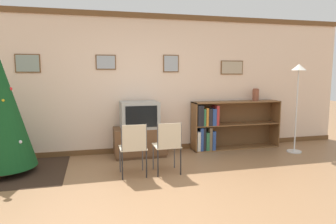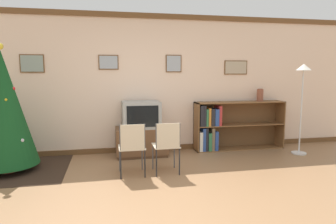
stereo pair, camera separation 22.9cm
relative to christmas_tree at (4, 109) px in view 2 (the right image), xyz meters
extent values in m
plane|color=#936B47|center=(2.30, -1.63, -1.01)|extent=(24.00, 24.00, 0.00)
cube|color=beige|center=(2.30, 0.82, 0.34)|extent=(8.89, 0.08, 2.70)
cube|color=brown|center=(2.30, 0.77, 1.64)|extent=(8.89, 0.03, 0.10)
cube|color=brown|center=(2.30, 0.77, -0.96)|extent=(8.89, 0.03, 0.10)
cube|color=brown|center=(0.27, 0.77, 0.73)|extent=(0.42, 0.02, 0.33)
cube|color=gray|center=(0.27, 0.76, 0.73)|extent=(0.38, 0.01, 0.29)
cube|color=brown|center=(1.63, 0.77, 0.76)|extent=(0.37, 0.02, 0.28)
cube|color=#9EA8B2|center=(1.63, 0.76, 0.76)|extent=(0.34, 0.01, 0.24)
cube|color=brown|center=(2.90, 0.77, 0.74)|extent=(0.32, 0.02, 0.34)
cube|color=#9EA8B2|center=(2.90, 0.76, 0.74)|extent=(0.28, 0.01, 0.30)
cube|color=brown|center=(4.22, 0.77, 0.67)|extent=(0.50, 0.02, 0.29)
cube|color=tan|center=(4.22, 0.76, 0.67)|extent=(0.46, 0.01, 0.25)
cube|color=#332319|center=(0.00, 0.00, -1.00)|extent=(1.83, 1.58, 0.01)
cylinder|color=maroon|center=(0.00, 0.00, -0.95)|extent=(0.36, 0.36, 0.10)
cone|color=#14471E|center=(0.00, 0.00, 0.01)|extent=(0.96, 0.96, 1.81)
sphere|color=yellow|center=(0.00, 0.00, 0.96)|extent=(0.10, 0.10, 0.10)
sphere|color=gold|center=(0.09, -0.18, 0.16)|extent=(0.04, 0.04, 0.04)
sphere|color=silver|center=(-0.03, 0.08, 0.56)|extent=(0.05, 0.05, 0.05)
sphere|color=red|center=(0.18, 0.35, -0.63)|extent=(0.04, 0.04, 0.04)
sphere|color=silver|center=(0.29, -0.21, -0.47)|extent=(0.06, 0.06, 0.06)
sphere|color=red|center=(0.15, 0.00, 0.32)|extent=(0.05, 0.05, 0.05)
sphere|color=gold|center=(-0.02, 0.07, 0.63)|extent=(0.04, 0.04, 0.04)
cube|color=#4C311E|center=(2.21, 0.47, -0.98)|extent=(0.92, 0.53, 0.05)
cube|color=brown|center=(2.21, 0.47, -0.71)|extent=(0.96, 0.55, 0.49)
cube|color=#9E9E99|center=(2.21, 0.47, -0.22)|extent=(0.70, 0.51, 0.50)
cube|color=black|center=(2.21, 0.22, -0.22)|extent=(0.57, 0.01, 0.39)
cube|color=beige|center=(1.94, -0.57, -0.58)|extent=(0.40, 0.40, 0.02)
cube|color=beige|center=(1.94, -0.76, -0.38)|extent=(0.35, 0.01, 0.38)
cylinder|color=#4C4C51|center=(1.76, -0.39, -0.80)|extent=(0.02, 0.02, 0.42)
cylinder|color=#4C4C51|center=(2.12, -0.39, -0.80)|extent=(0.02, 0.02, 0.42)
cylinder|color=#4C4C51|center=(1.76, -0.75, -0.80)|extent=(0.02, 0.02, 0.42)
cylinder|color=#4C4C51|center=(2.12, -0.75, -0.80)|extent=(0.02, 0.02, 0.42)
cylinder|color=#4C4C51|center=(1.76, -0.75, -0.60)|extent=(0.02, 0.02, 0.82)
cylinder|color=#4C4C51|center=(2.12, -0.75, -0.60)|extent=(0.02, 0.02, 0.82)
cube|color=beige|center=(2.48, -0.57, -0.58)|extent=(0.40, 0.40, 0.02)
cube|color=beige|center=(2.48, -0.76, -0.38)|extent=(0.35, 0.01, 0.38)
cylinder|color=#4C4C51|center=(2.30, -0.39, -0.80)|extent=(0.02, 0.02, 0.42)
cylinder|color=#4C4C51|center=(2.66, -0.39, -0.80)|extent=(0.02, 0.02, 0.42)
cylinder|color=#4C4C51|center=(2.30, -0.75, -0.80)|extent=(0.02, 0.02, 0.42)
cylinder|color=#4C4C51|center=(2.66, -0.75, -0.80)|extent=(0.02, 0.02, 0.42)
cylinder|color=#4C4C51|center=(2.30, -0.75, -0.60)|extent=(0.02, 0.02, 0.82)
cylinder|color=#4C4C51|center=(2.66, -0.75, -0.60)|extent=(0.02, 0.02, 0.82)
cube|color=brown|center=(3.32, 0.58, -0.52)|extent=(0.02, 0.36, 0.98)
cube|color=brown|center=(5.17, 0.58, -0.52)|extent=(0.02, 0.36, 0.98)
cube|color=brown|center=(4.25, 0.58, -0.04)|extent=(1.87, 0.36, 0.02)
cube|color=brown|center=(4.25, 0.58, -1.00)|extent=(1.87, 0.36, 0.02)
cube|color=brown|center=(4.25, 0.58, -0.50)|extent=(1.83, 0.36, 0.02)
cube|color=brown|center=(4.25, 0.76, -0.52)|extent=(1.87, 0.01, 0.98)
cube|color=silver|center=(3.38, 0.55, -0.80)|extent=(0.06, 0.29, 0.39)
cube|color=#2D4C93|center=(3.45, 0.53, -0.76)|extent=(0.06, 0.25, 0.46)
cube|color=#232328|center=(3.50, 0.54, -0.76)|extent=(0.05, 0.27, 0.46)
cube|color=#337547|center=(3.57, 0.54, -0.81)|extent=(0.07, 0.27, 0.36)
cube|color=#756047|center=(3.63, 0.51, -0.76)|extent=(0.06, 0.20, 0.46)
cube|color=#2D4C93|center=(3.70, 0.53, -0.80)|extent=(0.07, 0.24, 0.38)
cube|color=#232328|center=(3.39, 0.52, -0.28)|extent=(0.07, 0.23, 0.41)
cube|color=#232328|center=(3.45, 0.55, -0.29)|extent=(0.04, 0.29, 0.41)
cube|color=#337547|center=(3.50, 0.52, -0.32)|extent=(0.04, 0.23, 0.34)
cube|color=orange|center=(3.55, 0.52, -0.31)|extent=(0.05, 0.22, 0.36)
cube|color=#232328|center=(3.62, 0.53, -0.32)|extent=(0.08, 0.25, 0.34)
cube|color=#2D4C93|center=(3.70, 0.56, -0.32)|extent=(0.08, 0.30, 0.33)
cube|color=#B73333|center=(3.77, 0.55, -0.29)|extent=(0.05, 0.29, 0.40)
cylinder|color=brown|center=(4.70, 0.61, 0.10)|extent=(0.13, 0.13, 0.25)
torus|color=brown|center=(4.70, 0.61, 0.22)|extent=(0.12, 0.12, 0.02)
cylinder|color=silver|center=(5.23, -0.02, -1.00)|extent=(0.28, 0.28, 0.03)
cylinder|color=silver|center=(5.23, -0.02, -0.19)|extent=(0.03, 0.03, 1.59)
cone|color=white|center=(5.23, -0.02, 0.67)|extent=(0.28, 0.28, 0.12)
camera|label=1|loc=(1.37, -5.03, 0.57)|focal=32.00mm
camera|label=2|loc=(1.59, -5.08, 0.57)|focal=32.00mm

